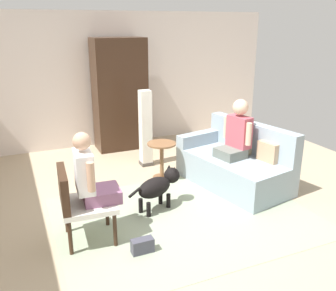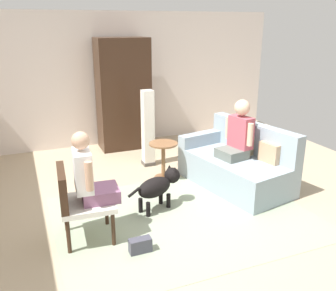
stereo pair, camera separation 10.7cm
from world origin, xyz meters
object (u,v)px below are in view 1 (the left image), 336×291
armchair (78,199)px  column_lamp (146,129)px  person_on_couch (237,133)px  round_end_table (162,157)px  person_on_armchair (90,176)px  dog (158,186)px  armoire_cabinet (120,95)px  handbag (142,246)px  couch (235,164)px

armchair → column_lamp: 2.41m
person_on_couch → round_end_table: 1.20m
column_lamp → armchair: bearing=-128.0°
person_on_armchair → dog: person_on_armchair is taller
armchair → armoire_cabinet: size_ratio=0.41×
round_end_table → dog: bearing=-115.1°
dog → handbag: size_ratio=3.34×
couch → round_end_table: 1.12m
armoire_cabinet → armchair: bearing=-114.7°
person_on_armchair → handbag: person_on_armchair is taller
armchair → handbag: size_ratio=3.61×
person_on_couch → person_on_armchair: bearing=-164.8°
person_on_couch → dog: size_ratio=1.06×
person_on_couch → handbag: 2.28m
couch → armoire_cabinet: size_ratio=0.87×
armchair → dog: (1.08, 0.35, -0.19)m
person_on_couch → column_lamp: bearing=125.7°
couch → round_end_table: size_ratio=3.09×
handbag → dog: bearing=58.1°
armoire_cabinet → dog: bearing=-96.4°
dog → round_end_table: bearing=64.9°
armoire_cabinet → round_end_table: bearing=-86.0°
person_on_couch → column_lamp: (-0.93, 1.29, -0.17)m
dog → armoire_cabinet: armoire_cabinet is taller
couch → person_on_armchair: 2.43m
dog → column_lamp: (0.40, 1.55, 0.31)m
person_on_armchair → round_end_table: size_ratio=1.36×
person_on_armchair → column_lamp: 2.33m
person_on_couch → armchair: bearing=-165.9°
round_end_table → armoire_cabinet: armoire_cabinet is taller
dog → armoire_cabinet: (0.30, 2.65, 0.71)m
dog → handbag: dog is taller
person_on_couch → round_end_table: (-0.91, 0.64, -0.44)m
armchair → person_on_couch: size_ratio=1.02×
person_on_armchair → round_end_table: (1.35, 1.25, -0.40)m
dog → column_lamp: size_ratio=0.62×
person_on_couch → couch: bearing=42.5°
couch → dog: (-1.36, -0.28, 0.01)m
armchair → couch: bearing=14.6°
couch → person_on_couch: (-0.03, -0.03, 0.48)m
person_on_armchair → armchair: bearing=176.0°
armchair → dog: armchair is taller
armoire_cabinet → handbag: size_ratio=8.71×
dog → armoire_cabinet: bearing=83.6°
armoire_cabinet → person_on_armchair: bearing=-112.2°
couch → column_lamp: size_ratio=1.40×
couch → armchair: size_ratio=2.10×
round_end_table → handbag: (-0.95, -1.74, -0.28)m
couch → column_lamp: 1.62m
armchair → person_on_armchair: size_ratio=1.08×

